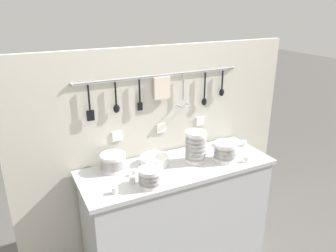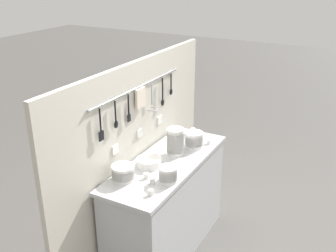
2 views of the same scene
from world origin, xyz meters
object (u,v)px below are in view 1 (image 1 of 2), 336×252
bowl_stack_tall_left (150,178)px  cup_edge_far (244,143)px  cup_centre (132,180)px  bowl_stack_short_front (113,162)px  cup_back_right (246,159)px  bowl_stack_back_corner (195,147)px  plate_stack (155,160)px  cup_beside_plates (135,173)px  cup_mid_row (235,151)px  bowl_stack_wide_centre (225,151)px  cup_back_left (115,190)px  steel_mixing_bowl (224,144)px

bowl_stack_tall_left → cup_edge_far: 0.93m
cup_centre → bowl_stack_tall_left: bearing=-47.6°
bowl_stack_short_front → cup_back_right: bearing=-19.5°
bowl_stack_back_corner → plate_stack: (-0.27, 0.09, -0.08)m
cup_beside_plates → cup_back_right: 0.79m
cup_beside_plates → cup_back_right: bearing=-12.5°
cup_mid_row → bowl_stack_back_corner: bearing=176.2°
bowl_stack_wide_centre → cup_edge_far: bearing=25.9°
bowl_stack_wide_centre → cup_edge_far: size_ratio=3.80×
plate_stack → cup_mid_row: 0.62m
bowl_stack_short_front → cup_back_left: bearing=-106.3°
plate_stack → steel_mixing_bowl: 0.62m
bowl_stack_short_front → cup_back_left: (-0.08, -0.29, -0.04)m
bowl_stack_back_corner → cup_back_right: 0.37m
cup_back_left → bowl_stack_short_front: bearing=73.7°
cup_edge_far → cup_back_right: size_ratio=1.00×
bowl_stack_back_corner → cup_centre: bowl_stack_back_corner is taller
cup_mid_row → cup_back_right: size_ratio=1.00×
bowl_stack_back_corner → bowl_stack_tall_left: 0.45m
bowl_stack_back_corner → cup_centre: bearing=-171.7°
cup_back_left → cup_edge_far: bearing=10.3°
bowl_stack_tall_left → plate_stack: 0.29m
cup_back_left → cup_back_right: (0.95, -0.02, 0.00)m
bowl_stack_back_corner → bowl_stack_wide_centre: bearing=-21.6°
bowl_stack_short_front → bowl_stack_tall_left: (0.13, -0.30, 0.00)m
bowl_stack_tall_left → cup_centre: (-0.08, 0.09, -0.04)m
plate_stack → cup_centre: size_ratio=4.77×
bowl_stack_tall_left → cup_edge_far: (0.91, 0.22, -0.04)m
bowl_stack_wide_centre → bowl_stack_tall_left: bowl_stack_wide_centre is taller
cup_centre → cup_back_left: (-0.14, -0.07, 0.00)m
bowl_stack_back_corner → cup_beside_plates: bowl_stack_back_corner is taller
cup_centre → cup_back_right: same height
cup_edge_far → cup_centre: 1.00m
bowl_stack_short_front → bowl_stack_back_corner: size_ratio=0.74×
cup_edge_far → bowl_stack_back_corner: bearing=-172.9°
bowl_stack_short_front → cup_centre: size_ratio=4.07×
bowl_stack_back_corner → cup_edge_far: bowl_stack_back_corner is taller
cup_beside_plates → cup_centre: bearing=-120.6°
cup_mid_row → cup_centre: (-0.84, -0.05, 0.00)m
bowl_stack_wide_centre → bowl_stack_back_corner: bearing=158.4°
plate_stack → cup_edge_far: bearing=-2.1°
cup_back_right → bowl_stack_wide_centre: bearing=143.4°
steel_mixing_bowl → cup_mid_row: size_ratio=2.89×
bowl_stack_wide_centre → cup_centre: bearing=179.5°
plate_stack → cup_back_left: size_ratio=4.77×
bowl_stack_back_corner → cup_mid_row: size_ratio=5.51×
bowl_stack_back_corner → steel_mixing_bowl: (0.35, 0.14, -0.10)m
bowl_stack_wide_centre → cup_back_right: bowl_stack_wide_centre is taller
cup_back_right → cup_centre: bearing=173.5°
cup_back_left → bowl_stack_back_corner: bearing=12.7°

